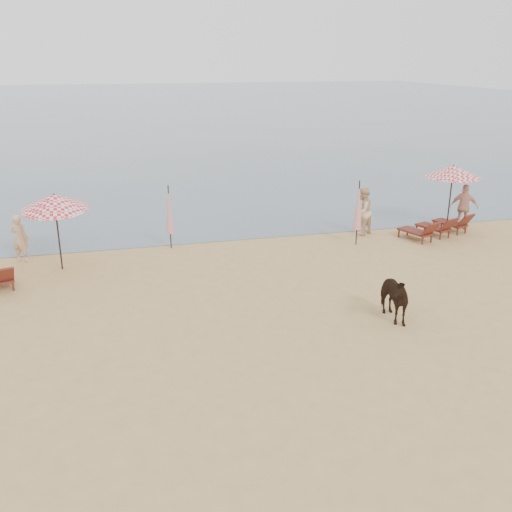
# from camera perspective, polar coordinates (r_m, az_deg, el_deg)

# --- Properties ---
(ground) EXTENTS (120.00, 120.00, 0.00)m
(ground) POSITION_cam_1_polar(r_m,az_deg,el_deg) (13.28, 5.42, -11.47)
(ground) COLOR tan
(ground) RESTS_ON ground
(sea) EXTENTS (160.00, 140.00, 0.06)m
(sea) POSITION_cam_1_polar(r_m,az_deg,el_deg) (91.04, -12.07, 14.64)
(sea) COLOR #51606B
(sea) RESTS_ON ground
(lounger_cluster_right) EXTENTS (3.11, 2.44, 0.60)m
(lounger_cluster_right) POSITION_cam_1_polar(r_m,az_deg,el_deg) (23.73, 17.70, 2.83)
(lounger_cluster_right) COLOR maroon
(lounger_cluster_right) RESTS_ON ground
(umbrella_open_left_b) EXTENTS (2.12, 2.16, 2.70)m
(umbrella_open_left_b) POSITION_cam_1_polar(r_m,az_deg,el_deg) (19.67, -19.51, 5.14)
(umbrella_open_left_b) COLOR black
(umbrella_open_left_b) RESTS_ON ground
(umbrella_open_right) EXTENTS (2.20, 2.20, 2.69)m
(umbrella_open_right) POSITION_cam_1_polar(r_m,az_deg,el_deg) (24.50, 19.10, 8.02)
(umbrella_open_right) COLOR black
(umbrella_open_right) RESTS_ON ground
(umbrella_closed_left) EXTENTS (0.29, 0.29, 2.38)m
(umbrella_closed_left) POSITION_cam_1_polar(r_m,az_deg,el_deg) (21.19, -8.67, 4.57)
(umbrella_closed_left) COLOR black
(umbrella_closed_left) RESTS_ON ground
(umbrella_closed_right) EXTENTS (0.30, 0.30, 2.48)m
(umbrella_closed_right) POSITION_cam_1_polar(r_m,az_deg,el_deg) (21.68, 10.19, 4.98)
(umbrella_closed_right) COLOR black
(umbrella_closed_right) RESTS_ON ground
(cow) EXTENTS (0.75, 1.61, 1.35)m
(cow) POSITION_cam_1_polar(r_m,az_deg,el_deg) (15.81, 13.32, -3.94)
(cow) COLOR black
(cow) RESTS_ON ground
(beachgoer_left) EXTENTS (0.73, 0.63, 1.70)m
(beachgoer_left) POSITION_cam_1_polar(r_m,az_deg,el_deg) (21.31, -22.55, 1.65)
(beachgoer_left) COLOR #D6AC85
(beachgoer_left) RESTS_ON ground
(beachgoer_right_a) EXTENTS (1.18, 1.10, 1.93)m
(beachgoer_right_a) POSITION_cam_1_polar(r_m,az_deg,el_deg) (23.11, 10.60, 4.41)
(beachgoer_right_a) COLOR #DDB48A
(beachgoer_right_a) RESTS_ON ground
(beachgoer_right_b) EXTENTS (1.16, 1.01, 1.88)m
(beachgoer_right_b) POSITION_cam_1_polar(r_m,az_deg,el_deg) (25.01, 20.09, 4.63)
(beachgoer_right_b) COLOR #DAA188
(beachgoer_right_b) RESTS_ON ground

